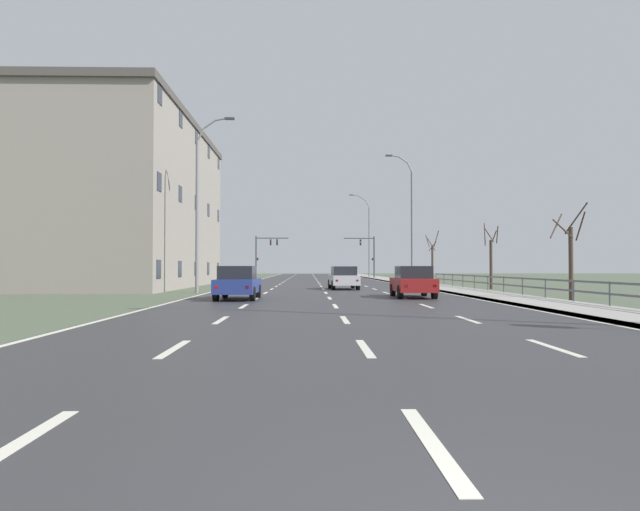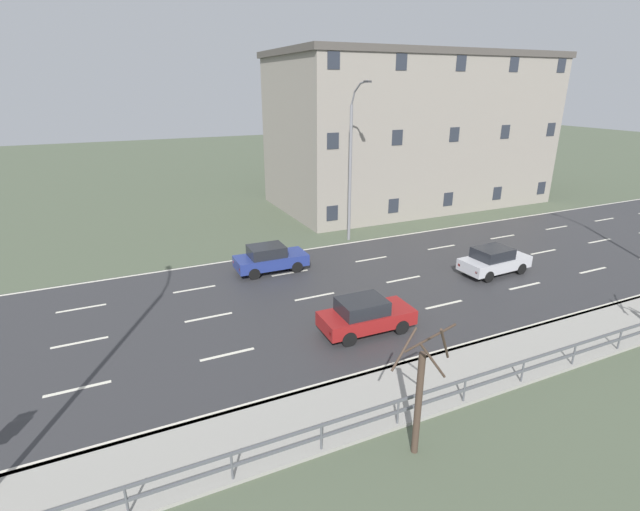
{
  "view_description": "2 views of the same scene",
  "coord_description": "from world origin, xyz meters",
  "px_view_note": "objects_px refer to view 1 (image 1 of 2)",
  "views": [
    {
      "loc": [
        -1.05,
        -2.6,
        1.51
      ],
      "look_at": [
        0.24,
        54.65,
        2.75
      ],
      "focal_mm": 30.49,
      "sensor_mm": 36.0,
      "label": 1
    },
    {
      "loc": [
        19.76,
        14.8,
        10.18
      ],
      "look_at": [
        0.0,
        23.89,
        2.21
      ],
      "focal_mm": 26.23,
      "sensor_mm": 36.0,
      "label": 2
    }
  ],
  "objects_px": {
    "traffic_signal_right": "(369,251)",
    "brick_building": "(120,205)",
    "street_lamp_distant": "(368,237)",
    "street_lamp_left_bank": "(200,206)",
    "car_distant": "(413,282)",
    "traffic_signal_left": "(264,250)",
    "car_near_right": "(343,278)",
    "street_lamp_midground": "(410,221)",
    "car_far_left": "(238,282)"
  },
  "relations": [
    {
      "from": "car_distant",
      "to": "street_lamp_midground",
      "type": "bearing_deg",
      "value": 80.73
    },
    {
      "from": "street_lamp_left_bank",
      "to": "traffic_signal_left",
      "type": "xyz_separation_m",
      "value": [
        0.64,
        39.83,
        -1.29
      ]
    },
    {
      "from": "car_far_left",
      "to": "car_distant",
      "type": "distance_m",
      "value": 8.57
    },
    {
      "from": "car_near_right",
      "to": "brick_building",
      "type": "bearing_deg",
      "value": 158.52
    },
    {
      "from": "traffic_signal_left",
      "to": "street_lamp_distant",
      "type": "bearing_deg",
      "value": 15.68
    },
    {
      "from": "car_distant",
      "to": "street_lamp_left_bank",
      "type": "bearing_deg",
      "value": 156.09
    },
    {
      "from": "street_lamp_midground",
      "to": "traffic_signal_right",
      "type": "xyz_separation_m",
      "value": [
        -0.29,
        28.21,
        -1.67
      ]
    },
    {
      "from": "street_lamp_midground",
      "to": "traffic_signal_left",
      "type": "relative_size",
      "value": 1.93
    },
    {
      "from": "traffic_signal_right",
      "to": "car_near_right",
      "type": "bearing_deg",
      "value": -99.12
    },
    {
      "from": "street_lamp_distant",
      "to": "traffic_signal_left",
      "type": "height_order",
      "value": "street_lamp_distant"
    },
    {
      "from": "street_lamp_left_bank",
      "to": "car_near_right",
      "type": "height_order",
      "value": "street_lamp_left_bank"
    },
    {
      "from": "traffic_signal_right",
      "to": "car_far_left",
      "type": "height_order",
      "value": "traffic_signal_right"
    },
    {
      "from": "street_lamp_midground",
      "to": "street_lamp_left_bank",
      "type": "relative_size",
      "value": 1.04
    },
    {
      "from": "street_lamp_left_bank",
      "to": "traffic_signal_left",
      "type": "relative_size",
      "value": 1.86
    },
    {
      "from": "street_lamp_midground",
      "to": "car_near_right",
      "type": "relative_size",
      "value": 2.61
    },
    {
      "from": "street_lamp_midground",
      "to": "car_distant",
      "type": "xyz_separation_m",
      "value": [
        -3.32,
        -17.96,
        -4.55
      ]
    },
    {
      "from": "car_near_right",
      "to": "traffic_signal_left",
      "type": "bearing_deg",
      "value": 100.31
    },
    {
      "from": "traffic_signal_left",
      "to": "car_far_left",
      "type": "bearing_deg",
      "value": -86.89
    },
    {
      "from": "car_distant",
      "to": "brick_building",
      "type": "height_order",
      "value": "brick_building"
    },
    {
      "from": "car_far_left",
      "to": "street_lamp_left_bank",
      "type": "bearing_deg",
      "value": 115.14
    },
    {
      "from": "street_lamp_midground",
      "to": "street_lamp_left_bank",
      "type": "distance_m",
      "value": 19.49
    },
    {
      "from": "street_lamp_midground",
      "to": "traffic_signal_right",
      "type": "height_order",
      "value": "street_lamp_midground"
    },
    {
      "from": "street_lamp_left_bank",
      "to": "brick_building",
      "type": "height_order",
      "value": "brick_building"
    },
    {
      "from": "street_lamp_midground",
      "to": "traffic_signal_left",
      "type": "distance_m",
      "value": 30.86
    },
    {
      "from": "car_distant",
      "to": "car_near_right",
      "type": "bearing_deg",
      "value": 106.73
    },
    {
      "from": "traffic_signal_right",
      "to": "brick_building",
      "type": "bearing_deg",
      "value": -126.92
    },
    {
      "from": "traffic_signal_right",
      "to": "car_distant",
      "type": "height_order",
      "value": "traffic_signal_right"
    },
    {
      "from": "car_near_right",
      "to": "street_lamp_midground",
      "type": "bearing_deg",
      "value": 49.79
    },
    {
      "from": "car_near_right",
      "to": "traffic_signal_right",
      "type": "bearing_deg",
      "value": 78.1
    },
    {
      "from": "car_near_right",
      "to": "brick_building",
      "type": "distance_m",
      "value": 18.84
    },
    {
      "from": "street_lamp_left_bank",
      "to": "traffic_signal_right",
      "type": "bearing_deg",
      "value": 70.23
    },
    {
      "from": "car_far_left",
      "to": "traffic_signal_right",
      "type": "bearing_deg",
      "value": 76.92
    },
    {
      "from": "brick_building",
      "to": "street_lamp_left_bank",
      "type": "bearing_deg",
      "value": -51.5
    },
    {
      "from": "street_lamp_distant",
      "to": "brick_building",
      "type": "relative_size",
      "value": 0.49
    },
    {
      "from": "traffic_signal_left",
      "to": "car_near_right",
      "type": "distance_m",
      "value": 36.34
    },
    {
      "from": "traffic_signal_left",
      "to": "car_distant",
      "type": "distance_m",
      "value": 46.68
    },
    {
      "from": "traffic_signal_left",
      "to": "brick_building",
      "type": "height_order",
      "value": "brick_building"
    },
    {
      "from": "street_lamp_distant",
      "to": "car_distant",
      "type": "relative_size",
      "value": 2.85
    },
    {
      "from": "traffic_signal_right",
      "to": "car_far_left",
      "type": "xyz_separation_m",
      "value": [
        -11.47,
        -47.64,
        -2.88
      ]
    },
    {
      "from": "traffic_signal_right",
      "to": "car_distant",
      "type": "relative_size",
      "value": 1.37
    },
    {
      "from": "street_lamp_midground",
      "to": "car_far_left",
      "type": "distance_m",
      "value": 23.16
    },
    {
      "from": "street_lamp_midground",
      "to": "street_lamp_distant",
      "type": "bearing_deg",
      "value": 90.1
    },
    {
      "from": "street_lamp_distant",
      "to": "car_near_right",
      "type": "height_order",
      "value": "street_lamp_distant"
    },
    {
      "from": "traffic_signal_right",
      "to": "street_lamp_distant",
      "type": "bearing_deg",
      "value": 85.59
    },
    {
      "from": "street_lamp_midground",
      "to": "brick_building",
      "type": "distance_m",
      "value": 23.27
    },
    {
      "from": "car_far_left",
      "to": "car_near_right",
      "type": "relative_size",
      "value": 0.98
    },
    {
      "from": "traffic_signal_right",
      "to": "car_near_right",
      "type": "distance_m",
      "value": 36.76
    },
    {
      "from": "car_far_left",
      "to": "car_near_right",
      "type": "bearing_deg",
      "value": 64.14
    },
    {
      "from": "street_lamp_midground",
      "to": "car_far_left",
      "type": "xyz_separation_m",
      "value": [
        -11.76,
        -19.42,
        -4.55
      ]
    },
    {
      "from": "street_lamp_midground",
      "to": "street_lamp_distant",
      "type": "relative_size",
      "value": 0.92
    }
  ]
}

